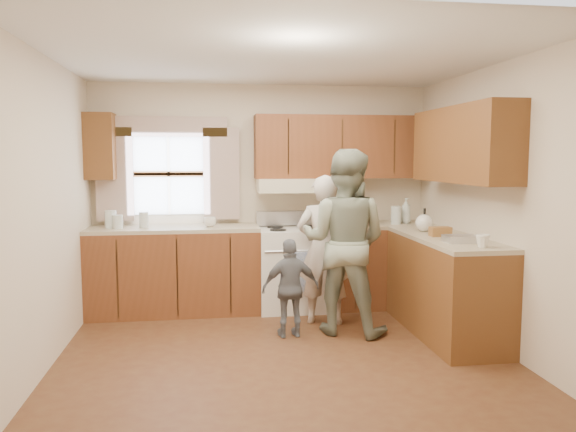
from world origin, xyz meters
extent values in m
plane|color=#4D2718|center=(0.00, 0.00, 0.00)|extent=(3.80, 3.80, 0.00)
plane|color=white|center=(0.00, 0.00, 2.50)|extent=(3.80, 3.80, 0.00)
plane|color=beige|center=(0.00, 1.75, 1.25)|extent=(3.80, 0.00, 3.80)
plane|color=beige|center=(0.00, -1.75, 1.25)|extent=(3.80, 0.00, 3.80)
plane|color=beige|center=(-1.90, 0.00, 1.25)|extent=(0.00, 3.50, 3.50)
plane|color=beige|center=(1.90, 0.00, 1.25)|extent=(0.00, 3.50, 3.50)
cube|color=#46210F|center=(-0.99, 1.45, 0.45)|extent=(1.82, 0.60, 0.90)
cube|color=#46210F|center=(1.29, 1.45, 0.45)|extent=(1.22, 0.60, 0.90)
cube|color=#40250E|center=(1.60, 0.32, 0.45)|extent=(0.60, 1.65, 0.90)
cube|color=tan|center=(-0.99, 1.45, 0.92)|extent=(1.82, 0.60, 0.04)
cube|color=tan|center=(1.29, 1.45, 0.92)|extent=(1.22, 0.60, 0.04)
cube|color=tan|center=(1.60, 0.32, 0.92)|extent=(0.60, 1.65, 0.04)
cube|color=#46210F|center=(0.90, 1.58, 1.80)|extent=(2.00, 0.33, 0.70)
cube|color=#40250E|center=(-1.75, 1.58, 1.80)|extent=(0.30, 0.33, 0.70)
cube|color=#40250E|center=(1.73, 0.32, 1.80)|extent=(0.33, 1.65, 0.70)
cube|color=beige|center=(0.30, 1.52, 1.38)|extent=(0.76, 0.45, 0.15)
cube|color=silver|center=(-1.05, 1.73, 1.50)|extent=(0.90, 0.03, 0.90)
cube|color=gold|center=(-1.63, 1.68, 1.50)|extent=(0.40, 0.05, 1.02)
cube|color=gold|center=(-0.47, 1.68, 1.50)|extent=(0.40, 0.05, 1.02)
cube|color=gold|center=(-1.05, 1.68, 2.02)|extent=(1.30, 0.05, 0.22)
cylinder|color=white|center=(0.95, 1.65, 1.22)|extent=(0.27, 0.12, 0.12)
imported|color=silver|center=(-0.61, 1.38, 0.99)|extent=(0.14, 0.14, 0.11)
imported|color=silver|center=(1.60, 1.42, 1.08)|extent=(0.13, 0.13, 0.29)
imported|color=silver|center=(1.06, 1.25, 0.97)|extent=(0.29, 0.29, 0.06)
imported|color=silver|center=(1.63, -0.33, 0.99)|extent=(0.13, 0.13, 0.11)
cylinder|color=silver|center=(-1.64, 1.44, 1.03)|extent=(0.12, 0.12, 0.19)
cylinder|color=silver|center=(-1.56, 1.39, 1.01)|extent=(0.11, 0.11, 0.14)
cube|color=olive|center=(0.82, 1.36, 0.95)|extent=(0.26, 0.20, 0.02)
cube|color=gold|center=(0.94, 1.42, 1.00)|extent=(0.20, 0.14, 0.11)
cylinder|color=silver|center=(1.20, 1.45, 1.05)|extent=(0.13, 0.13, 0.22)
cylinder|color=silver|center=(1.46, 1.35, 1.04)|extent=(0.12, 0.12, 0.20)
sphere|color=silver|center=(1.53, 0.70, 1.03)|extent=(0.17, 0.17, 0.17)
cube|color=olive|center=(1.55, 0.36, 0.98)|extent=(0.20, 0.11, 0.09)
cube|color=silver|center=(1.57, -0.04, 0.97)|extent=(0.28, 0.19, 0.06)
cylinder|color=silver|center=(-1.30, 1.42, 1.02)|extent=(0.10, 0.10, 0.17)
cube|color=silver|center=(0.30, 1.43, 0.45)|extent=(0.76, 0.64, 0.90)
cube|color=#B7B7BC|center=(0.30, 1.69, 0.99)|extent=(0.76, 0.10, 0.16)
cylinder|color=#B7B7BC|center=(0.30, 1.11, 0.70)|extent=(0.68, 0.03, 0.03)
cube|color=#44619E|center=(0.35, 1.09, 0.48)|extent=(0.22, 0.02, 0.42)
cylinder|color=black|center=(0.12, 1.55, 0.91)|extent=(0.18, 0.18, 0.01)
cylinder|color=black|center=(0.48, 1.55, 0.91)|extent=(0.18, 0.18, 0.01)
cylinder|color=black|center=(0.12, 1.30, 0.91)|extent=(0.18, 0.18, 0.01)
cylinder|color=black|center=(0.48, 1.30, 0.91)|extent=(0.18, 0.18, 0.01)
imported|color=beige|center=(0.53, 0.85, 0.75)|extent=(0.63, 0.49, 1.51)
imported|color=#263C28|center=(0.66, 0.52, 0.88)|extent=(1.07, 0.99, 1.76)
imported|color=slate|center=(0.13, 0.45, 0.46)|extent=(0.56, 0.27, 0.93)
camera|label=1|loc=(-0.62, -4.65, 1.69)|focal=35.00mm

